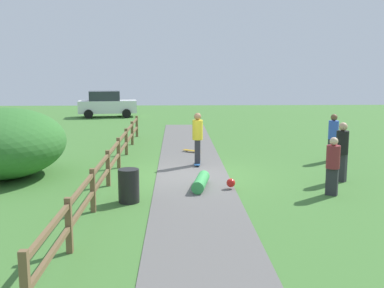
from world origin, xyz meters
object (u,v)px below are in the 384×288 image
object	(u,v)px
bystander_black	(342,149)
bush_large	(5,143)
parked_car_white	(107,104)
skateboard_loose	(192,151)
bystander_maroon	(333,164)
trash_bin	(129,186)
skater_riding	(198,136)
skater_fallen	(203,182)
bystander_blue	(333,135)

from	to	relation	value
bystander_black	bush_large	bearing A→B (deg)	174.66
bystander_black	parked_car_white	world-z (taller)	parked_car_white
skateboard_loose	bystander_maroon	bearing A→B (deg)	-61.13
trash_bin	parked_car_white	distance (m)	22.51
skateboard_loose	skater_riding	bearing A→B (deg)	-87.10
skater_fallen	skateboard_loose	xyz separation A→B (m)	(-0.15, 5.93, -0.11)
skateboard_loose	bystander_black	world-z (taller)	bystander_black
bystander_maroon	bystander_black	distance (m)	1.78
trash_bin	bystander_maroon	xyz separation A→B (m)	(5.64, 0.51, 0.46)
trash_bin	bystander_blue	size ratio (longest dim) A/B	0.50
bush_large	bystander_maroon	bearing A→B (deg)	-14.48
bush_large	skateboard_loose	size ratio (longest dim) A/B	6.01
skater_fallen	bystander_maroon	world-z (taller)	bystander_maroon
skater_riding	bystander_maroon	world-z (taller)	skater_riding
bystander_maroon	parked_car_white	size ratio (longest dim) A/B	0.38
bush_large	trash_bin	distance (m)	5.37
skater_fallen	parked_car_white	world-z (taller)	parked_car_white
bush_large	bystander_maroon	distance (m)	10.32
skateboard_loose	parked_car_white	size ratio (longest dim) A/B	0.18
trash_bin	bystander_maroon	bearing A→B (deg)	5.13
bystander_black	parked_car_white	distance (m)	22.59
trash_bin	skateboard_loose	bearing A→B (deg)	75.27
skater_riding	trash_bin	bearing A→B (deg)	-113.85
trash_bin	skater_fallen	distance (m)	2.48
bush_large	bystander_black	world-z (taller)	bush_large
bystander_black	bystander_maroon	bearing A→B (deg)	-117.59
bystander_maroon	bystander_black	world-z (taller)	bystander_black
bystander_maroon	skateboard_loose	bearing A→B (deg)	118.87
trash_bin	bystander_black	xyz separation A→B (m)	(6.46, 2.07, 0.60)
bystander_black	skater_fallen	bearing A→B (deg)	-170.60
bystander_black	bystander_blue	bearing A→B (deg)	75.61
skater_riding	parked_car_white	size ratio (longest dim) A/B	0.44
skater_riding	bystander_blue	bearing A→B (deg)	7.68
bystander_maroon	parked_car_white	world-z (taller)	parked_car_white
bush_large	parked_car_white	bearing A→B (deg)	88.53
trash_bin	skater_fallen	bearing A→B (deg)	33.10
skater_riding	bystander_maroon	xyz separation A→B (m)	(3.60, -4.12, -0.20)
bush_large	bystander_blue	xyz separation A→B (m)	(11.64, 2.25, -0.13)
bystander_blue	trash_bin	bearing A→B (deg)	-143.83
skater_riding	bystander_maroon	bearing A→B (deg)	-48.89
skater_fallen	bystander_blue	bearing A→B (deg)	37.31
bystander_maroon	bystander_black	xyz separation A→B (m)	(0.82, 1.57, 0.14)
skater_fallen	bystander_black	world-z (taller)	bystander_black
bush_large	skater_riding	world-z (taller)	bush_large
parked_car_white	bystander_maroon	bearing A→B (deg)	-66.33
trash_bin	skater_riding	bearing A→B (deg)	66.15
skater_fallen	bystander_maroon	distance (m)	3.74
skateboard_loose	bystander_black	bearing A→B (deg)	-48.80
skater_fallen	bystander_blue	distance (m)	6.63
bystander_black	trash_bin	bearing A→B (deg)	-162.20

